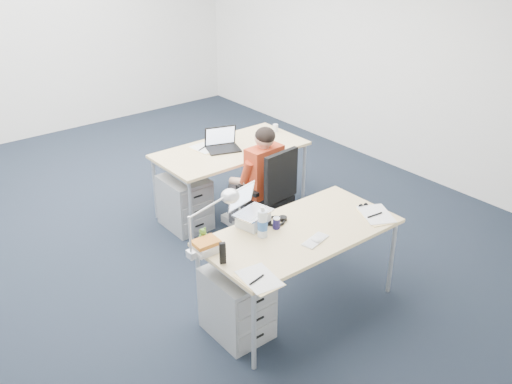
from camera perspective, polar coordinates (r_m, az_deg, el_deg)
floor at (r=6.18m, az=-7.86°, el=-2.97°), size 7.00×7.00×0.00m
room at (r=5.55m, az=-8.97°, el=12.63°), size 6.02×7.02×2.80m
desk_near at (r=4.56m, az=4.46°, el=-4.37°), size 1.60×0.80×0.73m
desk_far at (r=6.09m, az=-2.52°, el=3.98°), size 1.60×0.80×0.73m
office_chair at (r=5.69m, az=1.08°, el=-2.21°), size 0.69×0.69×1.00m
seated_person at (r=5.65m, az=-0.05°, el=1.17°), size 0.37×0.65×1.18m
drawer_pedestal_near at (r=4.50m, az=-1.90°, el=-11.05°), size 0.40×0.50×0.55m
drawer_pedestal_far at (r=5.97m, az=-7.13°, el=-1.03°), size 0.40×0.50×0.55m
silver_laptop at (r=4.52m, az=-0.28°, el=-1.62°), size 0.34×0.29×0.31m
wireless_keyboard at (r=4.41m, az=5.95°, el=-4.83°), size 0.26×0.15×0.01m
computer_mouse at (r=4.39m, az=5.99°, el=-4.78°), size 0.06×0.10×0.03m
headphones at (r=4.63m, az=1.94°, el=-2.85°), size 0.24×0.20×0.03m
can_koozie at (r=4.53m, az=2.06°, el=-3.12°), size 0.06×0.06×0.10m
water_bottle at (r=4.38m, az=0.66°, el=-3.00°), size 0.09×0.09×0.25m
bear_figurine at (r=4.33m, az=-5.32°, el=-4.41°), size 0.08×0.06×0.14m
book_stack at (r=4.25m, az=-4.94°, el=-5.40°), size 0.25×0.22×0.09m
cordless_phone at (r=4.09m, az=-3.36°, el=-6.12°), size 0.05×0.04×0.17m
papers_left at (r=3.95m, az=0.30°, el=-8.78°), size 0.25×0.33×0.01m
papers_right at (r=4.83m, az=11.95°, el=-2.30°), size 0.34×0.39×0.01m
sunglasses at (r=4.95m, az=10.66°, el=-1.35°), size 0.10×0.07×0.02m
desk_lamp at (r=4.16m, az=-5.03°, el=-3.22°), size 0.42×0.19×0.46m
dark_laptop at (r=5.98m, az=-3.29°, el=5.29°), size 0.43×0.42×0.25m
far_cup at (r=6.53m, az=1.95°, el=6.42°), size 0.07×0.07×0.09m
far_papers at (r=6.07m, az=-5.25°, el=4.33°), size 0.23×0.30×0.01m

